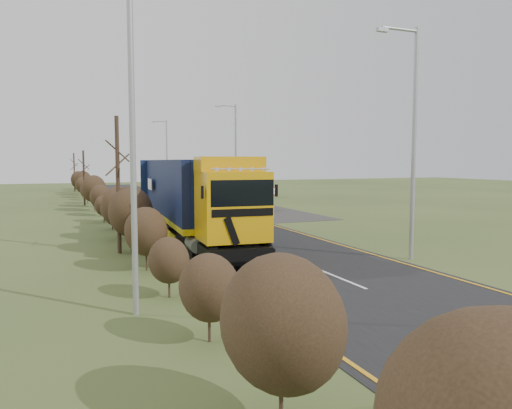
{
  "coord_description": "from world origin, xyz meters",
  "views": [
    {
      "loc": [
        -9.14,
        -18.59,
        4.09
      ],
      "look_at": [
        -0.23,
        3.28,
        2.03
      ],
      "focal_mm": 35.0,
      "sensor_mm": 36.0,
      "label": 1
    }
  ],
  "objects_px": {
    "car_blue_sedan": "(238,199)",
    "streetlight_near": "(412,133)",
    "speed_sign": "(274,196)",
    "car_red_hatchback": "(252,203)",
    "lorry": "(191,195)"
  },
  "relations": [
    {
      "from": "car_red_hatchback",
      "to": "car_blue_sedan",
      "type": "distance_m",
      "value": 3.94
    },
    {
      "from": "streetlight_near",
      "to": "lorry",
      "type": "bearing_deg",
      "value": 133.8
    },
    {
      "from": "car_blue_sedan",
      "to": "streetlight_near",
      "type": "bearing_deg",
      "value": 109.61
    },
    {
      "from": "lorry",
      "to": "speed_sign",
      "type": "bearing_deg",
      "value": 48.58
    },
    {
      "from": "lorry",
      "to": "car_red_hatchback",
      "type": "height_order",
      "value": "lorry"
    },
    {
      "from": "car_blue_sedan",
      "to": "streetlight_near",
      "type": "distance_m",
      "value": 26.42
    },
    {
      "from": "streetlight_near",
      "to": "car_red_hatchback",
      "type": "bearing_deg",
      "value": 85.48
    },
    {
      "from": "car_red_hatchback",
      "to": "streetlight_near",
      "type": "xyz_separation_m",
      "value": [
        -1.74,
        -22.01,
        4.6
      ]
    },
    {
      "from": "lorry",
      "to": "streetlight_near",
      "type": "xyz_separation_m",
      "value": [
        7.28,
        -7.59,
        2.8
      ]
    },
    {
      "from": "lorry",
      "to": "streetlight_near",
      "type": "bearing_deg",
      "value": -42.63
    },
    {
      "from": "lorry",
      "to": "car_blue_sedan",
      "type": "height_order",
      "value": "lorry"
    },
    {
      "from": "car_blue_sedan",
      "to": "streetlight_near",
      "type": "height_order",
      "value": "streetlight_near"
    },
    {
      "from": "car_blue_sedan",
      "to": "speed_sign",
      "type": "relative_size",
      "value": 1.63
    },
    {
      "from": "speed_sign",
      "to": "lorry",
      "type": "bearing_deg",
      "value": -134.98
    },
    {
      "from": "car_blue_sedan",
      "to": "lorry",
      "type": "bearing_deg",
      "value": 87.24
    }
  ]
}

